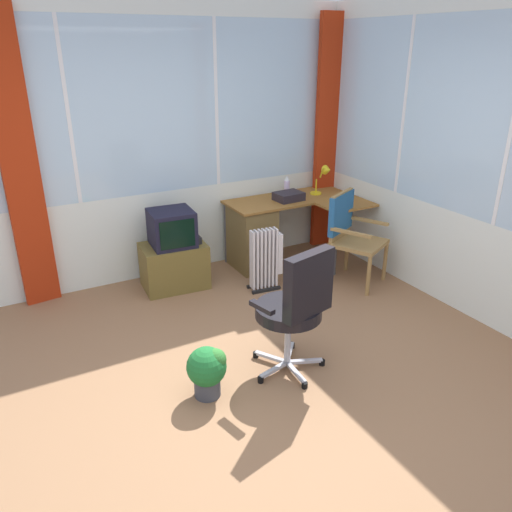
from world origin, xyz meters
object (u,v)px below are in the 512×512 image
at_px(desk_lamp, 325,175).
at_px(office_chair, 296,303).
at_px(tv_remote, 344,198).
at_px(potted_plant, 208,369).
at_px(wooden_armchair, 348,227).
at_px(spray_bottle, 287,185).
at_px(space_heater, 266,259).
at_px(paper_tray, 289,196).
at_px(desk, 259,232).
at_px(tv_on_stand, 174,254).

height_order(desk_lamp, office_chair, desk_lamp).
xyz_separation_m(desk_lamp, tv_remote, (0.07, -0.28, -0.21)).
distance_m(office_chair, potted_plant, 0.79).
distance_m(desk_lamp, tv_remote, 0.36).
distance_m(desk_lamp, wooden_armchair, 0.84).
xyz_separation_m(spray_bottle, space_heater, (-0.68, -0.72, -0.51)).
bearing_deg(spray_bottle, office_chair, -120.24).
height_order(paper_tray, office_chair, office_chair).
bearing_deg(spray_bottle, wooden_armchair, -79.88).
bearing_deg(desk, desk_lamp, -2.68).
height_order(desk, space_heater, desk).
relative_size(spray_bottle, potted_plant, 0.56).
distance_m(office_chair, tv_on_stand, 1.88).
xyz_separation_m(desk, tv_remote, (0.91, -0.32, 0.34)).
relative_size(wooden_armchair, tv_on_stand, 1.15).
relative_size(desk, space_heater, 2.24).
bearing_deg(paper_tray, spray_bottle, 62.93).
distance_m(desk, space_heater, 0.60).
xyz_separation_m(spray_bottle, tv_on_stand, (-1.48, -0.23, -0.47)).
bearing_deg(office_chair, potted_plant, 174.73).
relative_size(spray_bottle, space_heater, 0.33).
bearing_deg(spray_bottle, tv_on_stand, -171.35).
distance_m(desk, tv_on_stand, 1.02).
height_order(tv_remote, paper_tray, paper_tray).
bearing_deg(tv_on_stand, paper_tray, 0.22).
bearing_deg(desk, tv_on_stand, -176.87).
xyz_separation_m(space_heater, potted_plant, (-1.22, -1.29, -0.10)).
height_order(spray_bottle, potted_plant, spray_bottle).
xyz_separation_m(desk_lamp, office_chair, (-1.58, -1.87, -0.35)).
bearing_deg(wooden_armchair, spray_bottle, 100.12).
relative_size(desk_lamp, wooden_armchair, 0.36).
bearing_deg(tv_remote, wooden_armchair, -139.27).
relative_size(desk, paper_tray, 4.81).
bearing_deg(office_chair, desk, 68.52).
bearing_deg(potted_plant, tv_on_stand, 76.87).
distance_m(desk_lamp, space_heater, 1.33).
xyz_separation_m(tv_remote, paper_tray, (-0.56, 0.27, 0.03)).
relative_size(wooden_armchair, office_chair, 0.92).
xyz_separation_m(paper_tray, office_chair, (-1.10, -1.85, -0.18)).
relative_size(desk_lamp, paper_tray, 1.15).
xyz_separation_m(tv_on_stand, space_heater, (0.80, -0.50, -0.04)).
bearing_deg(office_chair, paper_tray, 59.39).
bearing_deg(tv_on_stand, space_heater, -31.77).
bearing_deg(paper_tray, wooden_armchair, -68.66).
bearing_deg(paper_tray, tv_remote, -25.81).
height_order(tv_on_stand, space_heater, tv_on_stand).
bearing_deg(paper_tray, tv_on_stand, -179.78).
relative_size(desk_lamp, tv_remote, 2.30).
relative_size(desk_lamp, space_heater, 0.53).
xyz_separation_m(desk, paper_tray, (0.35, -0.05, 0.37)).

